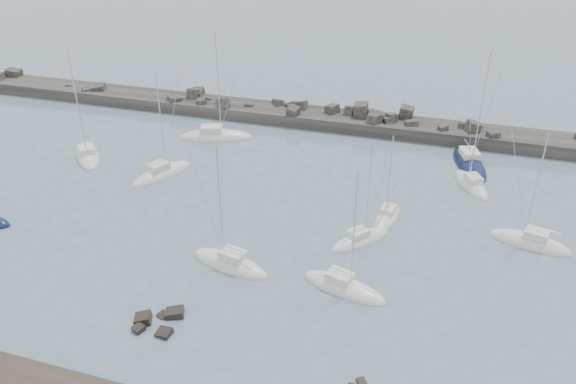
{
  "coord_description": "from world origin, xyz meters",
  "views": [
    {
      "loc": [
        16.85,
        -40.02,
        31.84
      ],
      "look_at": [
        0.57,
        12.0,
        2.14
      ],
      "focal_mm": 35.0,
      "sensor_mm": 36.0,
      "label": 1
    }
  ],
  "objects_px": {
    "sailboat_7": "(360,240)",
    "sailboat_14": "(343,288)",
    "sailboat_4": "(215,137)",
    "sailboat_10": "(471,185)",
    "sailboat_5": "(230,264)",
    "sailboat_9": "(530,243)",
    "sailboat_8": "(469,164)",
    "sailboat_3": "(162,174)",
    "sailboat_1": "(88,156)",
    "sailboat_6": "(387,218)"
  },
  "relations": [
    {
      "from": "sailboat_7",
      "to": "sailboat_9",
      "type": "relative_size",
      "value": 0.87
    },
    {
      "from": "sailboat_6",
      "to": "sailboat_7",
      "type": "xyz_separation_m",
      "value": [
        -1.92,
        -5.14,
        0.0
      ]
    },
    {
      "from": "sailboat_1",
      "to": "sailboat_10",
      "type": "height_order",
      "value": "sailboat_1"
    },
    {
      "from": "sailboat_10",
      "to": "sailboat_14",
      "type": "distance_m",
      "value": 26.23
    },
    {
      "from": "sailboat_5",
      "to": "sailboat_14",
      "type": "distance_m",
      "value": 11.11
    },
    {
      "from": "sailboat_6",
      "to": "sailboat_8",
      "type": "xyz_separation_m",
      "value": [
        8.19,
        16.67,
        0.02
      ]
    },
    {
      "from": "sailboat_3",
      "to": "sailboat_4",
      "type": "relative_size",
      "value": 0.85
    },
    {
      "from": "sailboat_4",
      "to": "sailboat_5",
      "type": "bearing_deg",
      "value": -63.62
    },
    {
      "from": "sailboat_6",
      "to": "sailboat_4",
      "type": "bearing_deg",
      "value": 150.73
    },
    {
      "from": "sailboat_3",
      "to": "sailboat_6",
      "type": "bearing_deg",
      "value": -4.45
    },
    {
      "from": "sailboat_7",
      "to": "sailboat_14",
      "type": "relative_size",
      "value": 0.87
    },
    {
      "from": "sailboat_4",
      "to": "sailboat_8",
      "type": "height_order",
      "value": "sailboat_4"
    },
    {
      "from": "sailboat_3",
      "to": "sailboat_14",
      "type": "xyz_separation_m",
      "value": [
        26.62,
        -15.47,
        -0.02
      ]
    },
    {
      "from": "sailboat_7",
      "to": "sailboat_10",
      "type": "height_order",
      "value": "sailboat_10"
    },
    {
      "from": "sailboat_3",
      "to": "sailboat_5",
      "type": "height_order",
      "value": "sailboat_3"
    },
    {
      "from": "sailboat_3",
      "to": "sailboat_6",
      "type": "height_order",
      "value": "sailboat_3"
    },
    {
      "from": "sailboat_10",
      "to": "sailboat_6",
      "type": "bearing_deg",
      "value": -128.28
    },
    {
      "from": "sailboat_1",
      "to": "sailboat_7",
      "type": "height_order",
      "value": "sailboat_1"
    },
    {
      "from": "sailboat_5",
      "to": "sailboat_10",
      "type": "relative_size",
      "value": 1.09
    },
    {
      "from": "sailboat_10",
      "to": "sailboat_5",
      "type": "bearing_deg",
      "value": -132.17
    },
    {
      "from": "sailboat_1",
      "to": "sailboat_10",
      "type": "xyz_separation_m",
      "value": [
        49.27,
        6.7,
        -0.0
      ]
    },
    {
      "from": "sailboat_7",
      "to": "sailboat_3",
      "type": "bearing_deg",
      "value": 164.55
    },
    {
      "from": "sailboat_8",
      "to": "sailboat_10",
      "type": "relative_size",
      "value": 1.32
    },
    {
      "from": "sailboat_9",
      "to": "sailboat_14",
      "type": "xyz_separation_m",
      "value": [
        -16.49,
        -12.7,
        -0.01
      ]
    },
    {
      "from": "sailboat_4",
      "to": "sailboat_10",
      "type": "xyz_separation_m",
      "value": [
        35.51,
        -4.32,
        -0.01
      ]
    },
    {
      "from": "sailboat_6",
      "to": "sailboat_9",
      "type": "xyz_separation_m",
      "value": [
        14.57,
        -0.55,
        0.02
      ]
    },
    {
      "from": "sailboat_4",
      "to": "sailboat_10",
      "type": "distance_m",
      "value": 35.77
    },
    {
      "from": "sailboat_1",
      "to": "sailboat_5",
      "type": "bearing_deg",
      "value": -31.69
    },
    {
      "from": "sailboat_1",
      "to": "sailboat_7",
      "type": "distance_m",
      "value": 39.91
    },
    {
      "from": "sailboat_4",
      "to": "sailboat_7",
      "type": "xyz_separation_m",
      "value": [
        25.06,
        -20.26,
        -0.02
      ]
    },
    {
      "from": "sailboat_4",
      "to": "sailboat_9",
      "type": "distance_m",
      "value": 44.41
    },
    {
      "from": "sailboat_1",
      "to": "sailboat_7",
      "type": "bearing_deg",
      "value": -13.4
    },
    {
      "from": "sailboat_5",
      "to": "sailboat_14",
      "type": "xyz_separation_m",
      "value": [
        11.11,
        -0.25,
        -0.02
      ]
    },
    {
      "from": "sailboat_3",
      "to": "sailboat_9",
      "type": "xyz_separation_m",
      "value": [
        43.11,
        -2.77,
        -0.0
      ]
    },
    {
      "from": "sailboat_5",
      "to": "sailboat_1",
      "type": "bearing_deg",
      "value": 148.31
    },
    {
      "from": "sailboat_8",
      "to": "sailboat_5",
      "type": "bearing_deg",
      "value": -125.58
    },
    {
      "from": "sailboat_5",
      "to": "sailboat_10",
      "type": "distance_m",
      "value": 32.12
    },
    {
      "from": "sailboat_7",
      "to": "sailboat_6",
      "type": "bearing_deg",
      "value": 69.48
    },
    {
      "from": "sailboat_1",
      "to": "sailboat_7",
      "type": "relative_size",
      "value": 1.3
    },
    {
      "from": "sailboat_8",
      "to": "sailboat_3",
      "type": "bearing_deg",
      "value": -158.53
    },
    {
      "from": "sailboat_8",
      "to": "sailboat_14",
      "type": "bearing_deg",
      "value": -108.67
    },
    {
      "from": "sailboat_4",
      "to": "sailboat_6",
      "type": "distance_m",
      "value": 30.93
    },
    {
      "from": "sailboat_14",
      "to": "sailboat_8",
      "type": "bearing_deg",
      "value": 71.33
    },
    {
      "from": "sailboat_7",
      "to": "sailboat_14",
      "type": "height_order",
      "value": "sailboat_14"
    },
    {
      "from": "sailboat_4",
      "to": "sailboat_7",
      "type": "relative_size",
      "value": 1.46
    },
    {
      "from": "sailboat_4",
      "to": "sailboat_10",
      "type": "height_order",
      "value": "sailboat_4"
    },
    {
      "from": "sailboat_3",
      "to": "sailboat_1",
      "type": "bearing_deg",
      "value": 171.18
    },
    {
      "from": "sailboat_14",
      "to": "sailboat_7",
      "type": "bearing_deg",
      "value": 89.99
    },
    {
      "from": "sailboat_5",
      "to": "sailboat_7",
      "type": "distance_m",
      "value": 13.61
    },
    {
      "from": "sailboat_1",
      "to": "sailboat_14",
      "type": "height_order",
      "value": "sailboat_1"
    }
  ]
}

